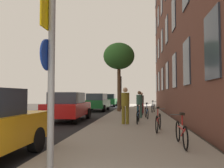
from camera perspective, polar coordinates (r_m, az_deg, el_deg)
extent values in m
plane|color=#332D28|center=(16.82, -5.92, -7.85)|extent=(41.80, 41.80, 0.00)
cube|color=black|center=(17.40, -12.74, -7.61)|extent=(7.00, 38.00, 0.01)
cube|color=gray|center=(16.40, 6.21, -7.76)|extent=(4.20, 38.00, 0.12)
cube|color=#2D3847|center=(7.38, 23.78, 8.93)|extent=(0.06, 1.35, 2.03)
cube|color=#2D3847|center=(10.80, 18.23, 5.16)|extent=(0.06, 1.35, 2.03)
cube|color=#2D3847|center=(14.29, 15.40, 3.20)|extent=(0.06, 1.35, 2.03)
cube|color=#2D3847|center=(17.82, 13.69, 2.00)|extent=(0.06, 1.35, 2.03)
cube|color=#2D3847|center=(21.36, 12.54, 1.20)|extent=(0.06, 1.35, 2.03)
cube|color=#2D3847|center=(24.91, 11.73, 0.63)|extent=(0.06, 1.35, 2.03)
cube|color=#2D3847|center=(28.46, 11.11, 0.20)|extent=(0.06, 1.35, 2.03)
cube|color=#2D3847|center=(15.08, 15.21, 16.72)|extent=(0.06, 1.35, 2.03)
cube|color=#2D3847|center=(18.45, 13.56, 13.04)|extent=(0.06, 1.35, 2.03)
cube|color=#2D3847|center=(21.89, 12.44, 10.50)|extent=(0.06, 1.35, 2.03)
cube|color=#2D3847|center=(25.36, 11.65, 8.65)|extent=(0.06, 1.35, 2.03)
cube|color=#2D3847|center=(28.86, 11.05, 7.24)|extent=(0.06, 1.35, 2.03)
cube|color=#2D3847|center=(22.96, 12.34, 19.14)|extent=(0.06, 1.35, 2.03)
cube|color=#2D3847|center=(26.30, 11.57, 16.24)|extent=(0.06, 1.35, 2.03)
cube|color=#2D3847|center=(29.68, 10.98, 14.00)|extent=(0.06, 1.35, 2.03)
cylinder|color=gray|center=(4.17, -15.03, 0.39)|extent=(0.12, 0.12, 3.17)
cube|color=yellow|center=(4.44, -15.82, 16.60)|extent=(0.03, 0.60, 0.60)
cylinder|color=#14339E|center=(4.25, -15.96, 7.02)|extent=(0.03, 0.56, 0.56)
cylinder|color=black|center=(22.22, 2.27, -2.19)|extent=(0.12, 0.12, 3.21)
cube|color=black|center=(22.27, 1.80, 0.78)|extent=(0.20, 0.24, 0.80)
sphere|color=red|center=(22.30, 1.52, 1.44)|extent=(0.16, 0.16, 0.16)
sphere|color=#523707|center=(22.28, 1.52, 0.77)|extent=(0.16, 0.16, 0.16)
sphere|color=#083E11|center=(22.27, 1.52, 0.11)|extent=(0.16, 0.16, 0.16)
cylinder|color=brown|center=(19.28, 1.76, -1.06)|extent=(0.29, 0.29, 3.90)
ellipsoid|color=#2D6628|center=(19.55, 1.75, 7.02)|extent=(2.66, 2.66, 2.26)
torus|color=black|center=(7.03, 16.20, -11.33)|extent=(0.04, 0.61, 0.61)
torus|color=black|center=(6.02, 17.93, -12.77)|extent=(0.04, 0.61, 0.61)
cylinder|color=#B21E1E|center=(6.50, 16.98, -10.55)|extent=(0.05, 0.89, 0.04)
cylinder|color=#B21E1E|center=(6.26, 17.43, -11.55)|extent=(0.05, 0.54, 0.29)
cylinder|color=#B21E1E|center=(6.32, 17.21, -8.61)|extent=(0.04, 0.04, 0.28)
cube|color=black|center=(6.31, 17.19, -7.17)|extent=(0.10, 0.24, 0.06)
cylinder|color=#4C4C4C|center=(6.98, 16.15, -7.41)|extent=(0.42, 0.03, 0.03)
torus|color=black|center=(9.31, 11.91, -9.17)|extent=(0.16, 0.63, 0.64)
torus|color=black|center=(8.36, 11.20, -9.91)|extent=(0.16, 0.63, 0.64)
cylinder|color=#B21E1E|center=(8.81, 11.56, -8.39)|extent=(0.20, 0.81, 0.04)
cylinder|color=#B21E1E|center=(8.58, 11.39, -9.08)|extent=(0.14, 0.49, 0.27)
cylinder|color=#B21E1E|center=(8.65, 11.44, -6.88)|extent=(0.04, 0.04, 0.28)
cube|color=black|center=(8.64, 11.43, -5.83)|extent=(0.10, 0.24, 0.06)
cylinder|color=#4C4C4C|center=(9.26, 11.88, -6.11)|extent=(0.42, 0.11, 0.03)
torus|color=black|center=(11.71, 6.72, -7.94)|extent=(0.08, 0.62, 0.62)
torus|color=black|center=(10.67, 6.36, -8.44)|extent=(0.08, 0.62, 0.62)
cylinder|color=#194C99|center=(11.18, 6.54, -7.32)|extent=(0.10, 0.89, 0.04)
cylinder|color=#194C99|center=(10.92, 6.45, -7.83)|extent=(0.08, 0.54, 0.29)
cylinder|color=#194C99|center=(11.00, 6.48, -6.14)|extent=(0.04, 0.04, 0.28)
cube|color=black|center=(11.00, 6.48, -5.31)|extent=(0.10, 0.24, 0.06)
cylinder|color=#4C4C4C|center=(11.68, 6.71, -5.56)|extent=(0.42, 0.06, 0.03)
torus|color=black|center=(14.07, 8.44, -7.03)|extent=(0.09, 0.64, 0.64)
torus|color=black|center=(13.10, 8.93, -7.34)|extent=(0.09, 0.64, 0.64)
cylinder|color=#194C99|center=(13.58, 8.67, -6.44)|extent=(0.12, 0.84, 0.04)
cylinder|color=#194C99|center=(13.34, 8.79, -6.85)|extent=(0.09, 0.51, 0.27)
cylinder|color=#194C99|center=(13.42, 8.73, -5.44)|extent=(0.04, 0.04, 0.28)
cube|color=black|center=(13.41, 8.73, -4.76)|extent=(0.10, 0.24, 0.06)
cylinder|color=#4C4C4C|center=(14.05, 8.42, -5.00)|extent=(0.42, 0.07, 0.03)
torus|color=black|center=(16.48, 7.25, -6.34)|extent=(0.10, 0.68, 0.68)
torus|color=black|center=(15.47, 7.59, -6.57)|extent=(0.10, 0.68, 0.68)
cylinder|color=#267233|center=(15.96, 7.41, -5.78)|extent=(0.12, 0.87, 0.04)
cylinder|color=#267233|center=(15.72, 7.50, -6.14)|extent=(0.09, 0.53, 0.28)
cylinder|color=#267233|center=(15.80, 7.46, -4.89)|extent=(0.04, 0.04, 0.28)
cube|color=black|center=(15.80, 7.46, -4.31)|extent=(0.10, 0.24, 0.06)
cylinder|color=#4C4C4C|center=(16.46, 7.24, -4.53)|extent=(0.42, 0.06, 0.03)
torus|color=black|center=(18.87, 10.54, -5.91)|extent=(0.19, 0.64, 0.65)
torus|color=black|center=(17.93, 10.04, -6.08)|extent=(0.19, 0.64, 0.65)
cylinder|color=#194C99|center=(18.39, 10.29, -5.44)|extent=(0.23, 0.80, 0.04)
cylinder|color=#194C99|center=(18.16, 10.17, -5.73)|extent=(0.15, 0.49, 0.27)
cylinder|color=#194C99|center=(18.24, 10.21, -4.69)|extent=(0.04, 0.04, 0.28)
cube|color=black|center=(18.24, 10.21, -4.19)|extent=(0.10, 0.24, 0.06)
cylinder|color=#4C4C4C|center=(18.85, 10.53, -4.38)|extent=(0.42, 0.12, 0.03)
cylinder|color=olive|center=(10.80, 2.87, -7.79)|extent=(0.16, 0.16, 0.84)
cylinder|color=olive|center=(10.79, 3.88, -7.79)|extent=(0.16, 0.16, 0.84)
cylinder|color=olive|center=(10.76, 3.36, -3.88)|extent=(0.44, 0.44, 0.63)
sphere|color=tan|center=(10.76, 3.35, -1.47)|extent=(0.23, 0.23, 0.23)
cylinder|color=#33594C|center=(13.89, 6.53, -6.77)|extent=(0.15, 0.15, 0.79)
cylinder|color=#33594C|center=(13.89, 7.27, -6.77)|extent=(0.15, 0.15, 0.79)
cylinder|color=#33594C|center=(13.86, 6.88, -3.92)|extent=(0.44, 0.44, 0.59)
sphere|color=brown|center=(13.86, 6.87, -2.16)|extent=(0.21, 0.21, 0.21)
cylinder|color=maroon|center=(17.34, 7.14, -6.02)|extent=(0.14, 0.14, 0.77)
cylinder|color=maroon|center=(17.34, 7.71, -6.01)|extent=(0.14, 0.14, 0.77)
cylinder|color=#4C4742|center=(17.32, 7.41, -3.80)|extent=(0.49, 0.49, 0.58)
sphere|color=tan|center=(17.32, 7.40, -2.43)|extent=(0.21, 0.21, 0.21)
cylinder|color=black|center=(6.32, -18.49, -13.13)|extent=(0.22, 0.64, 0.64)
cube|color=red|center=(13.32, -10.86, -6.20)|extent=(2.03, 4.35, 0.70)
cube|color=#2D3847|center=(13.10, -11.12, -3.41)|extent=(1.66, 2.46, 0.60)
cylinder|color=black|center=(14.91, -12.38, -7.17)|extent=(0.22, 0.64, 0.64)
cylinder|color=black|center=(14.45, -5.99, -7.36)|extent=(0.22, 0.64, 0.64)
cylinder|color=black|center=(12.36, -16.59, -8.03)|extent=(0.22, 0.64, 0.64)
cylinder|color=black|center=(11.80, -8.97, -8.36)|extent=(0.22, 0.64, 0.64)
cube|color=#19662D|center=(21.38, -3.71, -4.95)|extent=(1.96, 4.10, 0.70)
cube|color=#2D3847|center=(21.17, -3.80, -3.22)|extent=(1.61, 2.32, 0.60)
cylinder|color=black|center=(22.83, -5.17, -5.69)|extent=(0.22, 0.64, 0.64)
cylinder|color=black|center=(22.54, -1.01, -5.74)|extent=(0.22, 0.64, 0.64)
cylinder|color=black|center=(20.31, -6.70, -6.04)|extent=(0.22, 0.64, 0.64)
cylinder|color=black|center=(19.98, -2.03, -6.11)|extent=(0.22, 0.64, 0.64)
cube|color=#19662D|center=(29.61, -0.81, -4.37)|extent=(1.97, 4.14, 0.70)
cube|color=#1E232D|center=(29.40, -0.86, -3.11)|extent=(1.63, 2.33, 0.60)
cylinder|color=black|center=(31.05, -2.06, -4.94)|extent=(0.22, 0.64, 0.64)
cylinder|color=black|center=(30.83, 1.10, -4.96)|extent=(0.22, 0.64, 0.64)
cylinder|color=black|center=(28.46, -2.88, -5.13)|extent=(0.22, 0.64, 0.64)
cylinder|color=black|center=(28.22, 0.57, -5.15)|extent=(0.22, 0.64, 0.64)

